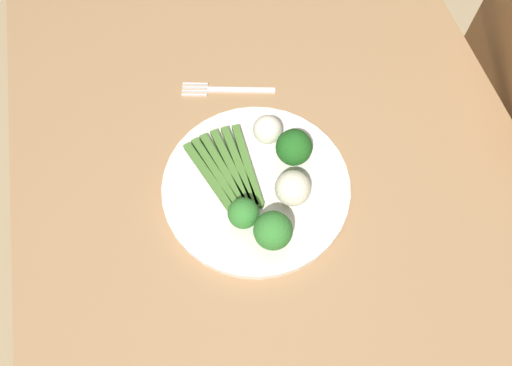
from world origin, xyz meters
name	(u,v)px	position (x,y,z in m)	size (l,w,h in m)	color
ground_plane	(268,293)	(0.00, 0.00, -0.01)	(6.00, 6.00, 0.02)	tan
dining_table	(275,207)	(0.00, 0.00, 0.62)	(1.17, 0.84, 0.73)	#9E754C
chair	(509,147)	(0.07, -0.56, 0.50)	(0.48, 0.48, 0.87)	olive
plate	(256,187)	(-0.01, 0.04, 0.74)	(0.30, 0.30, 0.01)	silver
asparagus_bundle	(228,171)	(0.02, 0.08, 0.75)	(0.16, 0.10, 0.01)	#47752D
broccoli_right	(273,231)	(-0.11, 0.04, 0.79)	(0.06, 0.06, 0.07)	#609E3D
broccoli_outer_edge	(294,148)	(0.02, -0.03, 0.79)	(0.06, 0.06, 0.07)	#4C7F2B
broccoli_near_center	(243,213)	(-0.07, 0.07, 0.78)	(0.05, 0.05, 0.06)	#609E3D
cauliflower_left	(269,129)	(0.07, 0.00, 0.77)	(0.05, 0.05, 0.05)	silver
cauliflower_front	(293,188)	(-0.04, -0.01, 0.78)	(0.06, 0.06, 0.06)	beige
fork	(227,90)	(0.19, 0.04, 0.74)	(0.06, 0.16, 0.00)	silver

